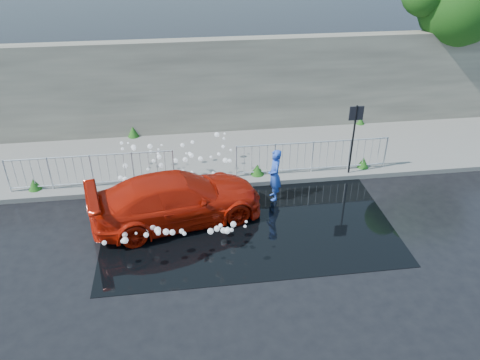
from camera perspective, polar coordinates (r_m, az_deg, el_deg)
The scene contains 12 objects.
ground at distance 12.49m, azimuth -0.76°, elevation -7.94°, with size 90.00×90.00×0.00m, color black.
pavement at distance 16.65m, azimuth -2.88°, elevation 2.92°, with size 30.00×4.00×0.15m, color slate.
curb at distance 14.90m, azimuth -2.18°, elevation -0.58°, with size 30.00×0.25×0.16m, color slate.
retaining_wall at distance 17.95m, azimuth -3.68°, elevation 11.33°, with size 30.00×0.60×3.50m, color #565148.
puddle at distance 13.33m, azimuth 0.85°, elevation -5.10°, with size 8.00×5.00×0.01m, color black.
sign_post at distance 15.15m, azimuth 13.75°, elevation 6.07°, with size 0.45×0.06×2.50m.
railing_left at distance 15.11m, azimuth -17.64°, elevation 1.21°, with size 5.05×0.05×1.10m.
railing_right at distance 15.41m, azimuth 8.82°, elevation 2.95°, with size 5.05×0.05×1.10m.
weeds at distance 16.09m, azimuth -4.17°, elevation 2.85°, with size 12.17×3.93×0.42m.
water_spray at distance 13.76m, azimuth -7.79°, elevation -0.55°, with size 3.68×5.67×1.11m.
red_car at distance 13.17m, azimuth -7.67°, elevation -2.29°, with size 1.95×4.79×1.39m, color #AE1606.
person at distance 13.99m, azimuth 4.25°, elevation 0.60°, with size 0.59×0.39×1.63m, color blue.
Camera 1 is at (-1.15, -9.73, 7.75)m, focal length 35.00 mm.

